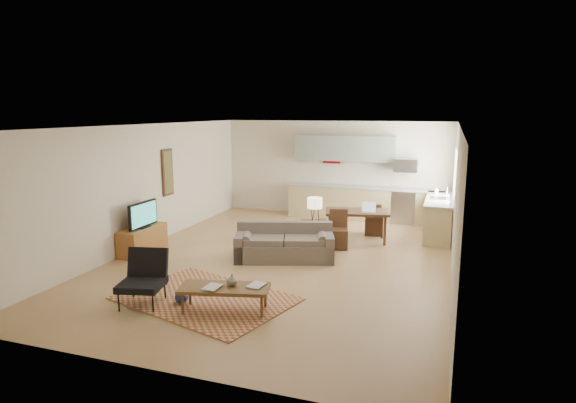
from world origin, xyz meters
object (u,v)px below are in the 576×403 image
(sofa, at_px, (284,242))
(coffee_table, at_px, (225,299))
(armchair, at_px, (142,279))
(dining_table, at_px, (357,226))
(tv_credenza, at_px, (143,240))
(console_table, at_px, (314,236))

(sofa, distance_m, coffee_table, 2.74)
(coffee_table, height_order, armchair, armchair)
(dining_table, bearing_deg, coffee_table, -117.41)
(armchair, distance_m, tv_credenza, 2.95)
(armchair, bearing_deg, console_table, 51.60)
(sofa, relative_size, console_table, 3.14)
(coffee_table, bearing_deg, armchair, 174.24)
(tv_credenza, xyz_separation_m, dining_table, (4.15, 2.37, 0.08))
(coffee_table, relative_size, tv_credenza, 1.13)
(sofa, distance_m, armchair, 3.21)
(console_table, distance_m, dining_table, 1.27)
(tv_credenza, relative_size, console_table, 1.83)
(armchair, relative_size, dining_table, 0.60)
(console_table, bearing_deg, sofa, -140.90)
(armchair, height_order, console_table, armchair)
(sofa, bearing_deg, console_table, 45.73)
(dining_table, bearing_deg, tv_credenza, -163.88)
(sofa, bearing_deg, armchair, -132.16)
(coffee_table, height_order, console_table, console_table)
(coffee_table, bearing_deg, tv_credenza, 130.05)
(tv_credenza, bearing_deg, coffee_table, -36.40)
(armchair, relative_size, console_table, 1.29)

